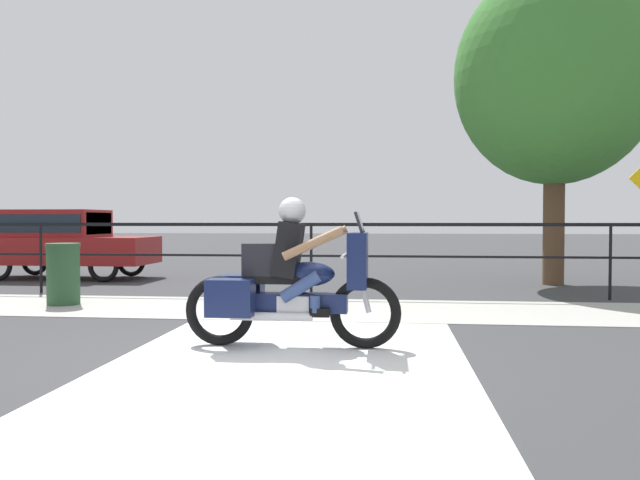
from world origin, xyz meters
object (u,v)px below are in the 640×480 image
Objects in this scene: motorcycle at (289,282)px; tree_behind_sign at (555,76)px; trash_bin at (63,274)px; parked_car at (63,239)px.

motorcycle is 9.10m from tree_behind_sign.
trash_bin is at bearing -154.25° from tree_behind_sign.
trash_bin is at bearing -61.81° from parked_car.
parked_car is at bearing 136.47° from motorcycle.
tree_behind_sign reaches higher than trash_bin.
parked_car is 11.50m from tree_behind_sign.
motorcycle is 9.68m from parked_car.
tree_behind_sign is (10.97, -0.18, 3.46)m from parked_car.
parked_car is (-6.48, 7.19, 0.22)m from motorcycle.
tree_behind_sign is (4.49, 7.01, 3.67)m from motorcycle.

